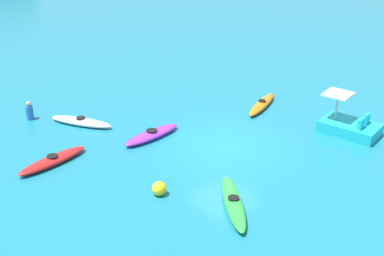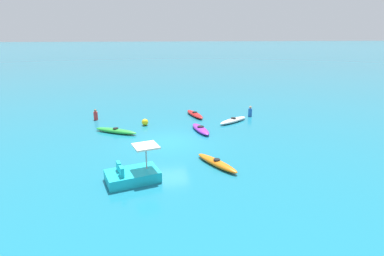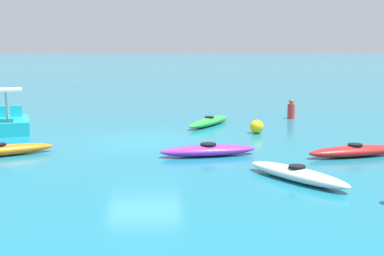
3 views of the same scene
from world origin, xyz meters
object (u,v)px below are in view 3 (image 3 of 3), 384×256
at_px(buoy_yellow, 257,127).
at_px(person_by_kayaks, 291,110).
at_px(kayak_green, 209,121).
at_px(kayak_orange, 0,151).
at_px(kayak_white, 297,174).
at_px(kayak_purple, 208,150).
at_px(pedal_boat_cyan, 8,123).
at_px(kayak_red, 355,151).

distance_m(buoy_yellow, person_by_kayaks, 4.49).
height_order(kayak_green, kayak_orange, same).
distance_m(kayak_green, kayak_orange, 8.67).
relative_size(kayak_white, buoy_yellow, 5.63).
relative_size(kayak_purple, pedal_boat_cyan, 1.07).
relative_size(kayak_white, kayak_green, 0.90).
xyz_separation_m(kayak_white, kayak_orange, (7.88, -3.28, -0.00)).
distance_m(pedal_boat_cyan, person_by_kayaks, 11.89).
xyz_separation_m(kayak_red, buoy_yellow, (2.10, -4.20, 0.09)).
relative_size(pedal_boat_cyan, buoy_yellow, 5.40).
relative_size(kayak_orange, pedal_boat_cyan, 1.09).
bearing_deg(kayak_red, pedal_boat_cyan, -23.56).
bearing_deg(kayak_orange, pedal_boat_cyan, -76.39).
distance_m(kayak_white, buoy_yellow, 6.85).
bearing_deg(buoy_yellow, kayak_white, 87.56).
relative_size(pedal_boat_cyan, person_by_kayaks, 3.08).
bearing_deg(kayak_white, kayak_purple, -58.15).
bearing_deg(buoy_yellow, pedal_boat_cyan, -4.54).
distance_m(kayak_orange, kayak_purple, 6.05).
distance_m(kayak_white, kayak_orange, 8.53).
xyz_separation_m(kayak_green, person_by_kayaks, (-3.82, -1.83, 0.22)).
bearing_deg(kayak_orange, person_by_kayaks, -144.42).
height_order(kayak_orange, kayak_purple, same).
bearing_deg(kayak_purple, person_by_kayaks, -119.42).
bearing_deg(kayak_green, person_by_kayaks, -154.35).
relative_size(kayak_green, kayak_orange, 1.06).
distance_m(kayak_green, person_by_kayaks, 4.25).
bearing_deg(kayak_red, kayak_purple, -4.36).
distance_m(kayak_red, kayak_purple, 4.25).
distance_m(kayak_orange, pedal_boat_cyan, 4.43).
distance_m(kayak_orange, person_by_kayaks, 12.81).
height_order(kayak_white, buoy_yellow, buoy_yellow).
height_order(kayak_green, person_by_kayaks, person_by_kayaks).
bearing_deg(kayak_purple, kayak_white, 121.85).
height_order(kayak_white, kayak_red, same).
relative_size(buoy_yellow, person_by_kayaks, 0.57).
distance_m(kayak_red, pedal_boat_cyan, 12.34).
bearing_deg(person_by_kayaks, kayak_green, 25.65).
distance_m(kayak_green, buoy_yellow, 2.59).
bearing_deg(buoy_yellow, kayak_purple, 61.19).
distance_m(kayak_green, kayak_purple, 5.96).
xyz_separation_m(kayak_orange, pedal_boat_cyan, (1.04, -4.30, 0.17)).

